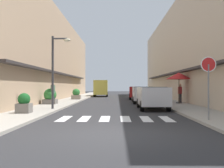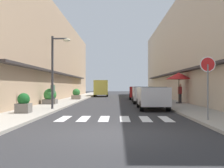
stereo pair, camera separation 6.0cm
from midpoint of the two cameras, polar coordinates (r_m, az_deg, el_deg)
The scene contains 18 objects.
ground_plane at distance 27.47m, azimuth 0.94°, elevation -3.62°, with size 103.92×103.92×0.00m, color #2B2B2D.
sidewalk_left at distance 27.88m, azimuth -8.76°, elevation -3.45°, with size 2.49×66.13×0.12m, color #9E998E.
sidewalk_right at distance 27.84m, azimuth 10.66°, elevation -3.45°, with size 2.49×66.13×0.12m, color #9E998E.
building_row_left at distance 30.20m, azimuth -15.34°, elevation 5.72°, with size 5.50×44.51×9.52m.
building_row_right at distance 30.17m, azimuth 17.28°, elevation 6.29°, with size 5.50×44.51×10.11m.
crosswalk at distance 12.53m, azimuth 0.66°, elevation -7.40°, with size 5.20×2.20×0.01m.
parked_car_near at distance 17.67m, azimuth 8.62°, elevation -2.39°, with size 1.85×4.40×1.47m.
parked_car_mid at distance 23.94m, azimuth 6.66°, elevation -1.88°, with size 1.92×4.16×1.47m.
parked_car_far at distance 30.79m, azimuth 5.44°, elevation -1.56°, with size 1.95×4.24×1.47m.
delivery_van at distance 39.39m, azimuth -2.26°, elevation -0.61°, with size 2.12×5.45×2.37m.
round_street_sign at distance 11.82m, azimuth 19.82°, elevation 2.54°, with size 0.65×0.07×2.63m.
street_lamp at distance 17.02m, azimuth -11.75°, elevation 4.31°, with size 1.19×0.28×4.50m.
cafe_umbrella at distance 22.74m, azimuth 14.10°, elevation 1.65°, with size 2.17×2.17×2.52m.
planter_corner at distance 14.80m, azimuth -18.17°, elevation -3.96°, with size 0.71×0.71×1.04m.
planter_midblock at distance 21.62m, azimuth -12.95°, elevation -2.64°, with size 1.02×1.02×1.22m.
planter_far at distance 28.83m, azimuth -7.54°, elevation -2.21°, with size 0.93×0.93×1.13m.
pedestrian_walking_near at distance 21.34m, azimuth -12.40°, elevation -1.79°, with size 0.34×0.34×1.70m.
pedestrian_walking_far at distance 23.16m, azimuth 14.31°, elevation -1.89°, with size 0.34×0.34×1.56m.
Camera 2 is at (0.14, -8.53, 1.52)m, focal length 43.02 mm.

